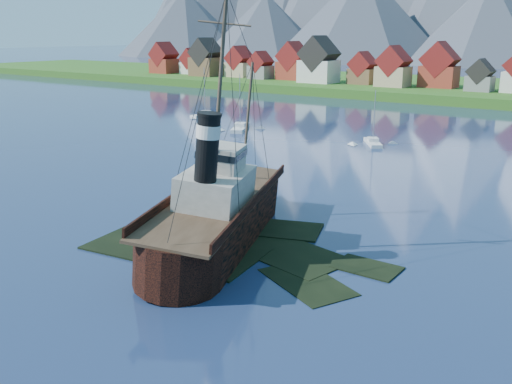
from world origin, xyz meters
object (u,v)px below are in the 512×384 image
Objects in this scene: sailboat_a at (240,129)px; sailboat_b at (205,116)px; tugboat_wreck at (226,209)px; sailboat_c at (373,143)px.

sailboat_a is 0.99× the size of sailboat_b.
sailboat_b is (-19.79, 11.01, 0.02)m from sailboat_a.
sailboat_a is (-41.33, 57.10, -3.01)m from tugboat_wreck.
tugboat_wreck is 2.52× the size of sailboat_b.
sailboat_b is at bearing 134.36° from sailboat_c.
sailboat_a is at bearing 104.38° from tugboat_wreck.
tugboat_wreck is 70.55m from sailboat_a.
sailboat_b is at bearing 123.26° from sailboat_a.
sailboat_c is at bearing 77.76° from tugboat_wreck.
tugboat_wreck is 2.99× the size of sailboat_c.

